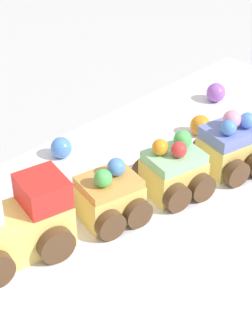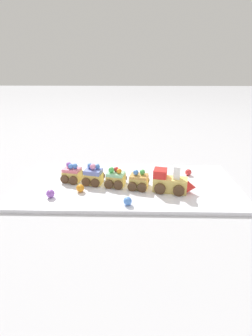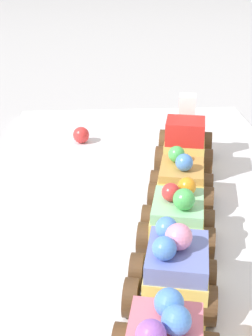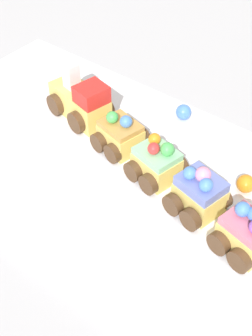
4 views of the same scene
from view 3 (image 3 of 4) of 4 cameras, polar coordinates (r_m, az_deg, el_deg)
name	(u,v)px [view 3 (image 3 of 4)]	position (r m, az deg, el deg)	size (l,w,h in m)	color
ground_plane	(156,232)	(0.49, 3.65, -7.76)	(10.00, 10.00, 0.00)	#B2B2B7
display_board	(156,227)	(0.48, 3.67, -7.17)	(0.74, 0.37, 0.01)	white
cake_train_locomotive	(185,143)	(0.60, 7.21, 3.04)	(0.14, 0.09, 0.09)	#EACC66
cake_car_caramel	(181,185)	(0.50, 6.70, -2.10)	(0.08, 0.08, 0.06)	#EACC66
cake_car_mint	(177,223)	(0.43, 6.28, -6.66)	(0.08, 0.08, 0.07)	#EACC66
cake_car_blueberry	(171,275)	(0.37, 5.55, -12.88)	(0.08, 0.08, 0.07)	#EACC66
gumball_red	(81,135)	(0.67, -5.49, 4.03)	(0.02, 0.02, 0.02)	red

